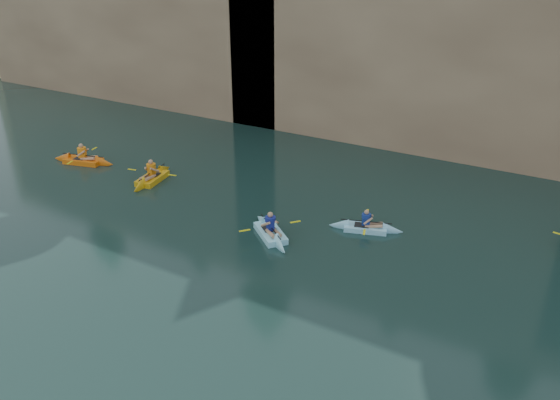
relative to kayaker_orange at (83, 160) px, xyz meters
The scene contains 9 objects.
cliff 22.79m from the kayaker_orange, 55.67° to the left, with size 70.00×16.00×12.00m, color tan.
cliff_slab_west 14.14m from the kayaker_orange, 125.09° to the left, with size 26.00×2.40×10.56m, color #A28462.
cliff_slab_center 18.84m from the kayaker_orange, 36.80° to the left, with size 24.00×2.40×11.40m, color #A28462.
sea_cave_west 11.72m from the kayaker_orange, 118.83° to the left, with size 4.50×1.00×4.00m, color black.
sea_cave_center 13.26m from the kayaker_orange, 50.29° to the left, with size 3.50×1.00×3.20m, color black.
kayaker_orange is the anchor object (origin of this frame).
kayaker_ltblue_near 12.18m from the kayaker_orange, ahead, with size 2.88×2.54×1.23m.
kayaker_yellow 4.56m from the kayaker_orange, ahead, with size 2.50×3.25×1.30m.
kayaker_ltblue_mid 14.96m from the kayaker_orange, ahead, with size 2.90×2.07×1.08m.
Camera 1 is at (9.10, -5.23, 9.79)m, focal length 35.00 mm.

